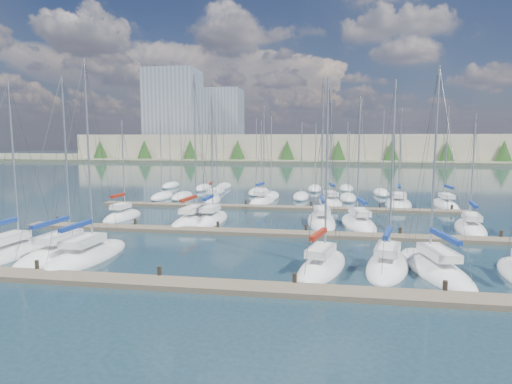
# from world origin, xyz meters

# --- Properties ---
(ground) EXTENTS (400.00, 400.00, 0.00)m
(ground) POSITION_xyz_m (0.00, 60.00, 0.00)
(ground) COLOR #213842
(ground) RESTS_ON ground
(dock_near) EXTENTS (44.00, 1.93, 1.10)m
(dock_near) POSITION_xyz_m (0.00, 2.01, 0.15)
(dock_near) COLOR #6B5E4C
(dock_near) RESTS_ON ground
(dock_mid) EXTENTS (44.00, 1.93, 1.10)m
(dock_mid) POSITION_xyz_m (0.00, 16.01, 0.15)
(dock_mid) COLOR #6B5E4C
(dock_mid) RESTS_ON ground
(dock_far) EXTENTS (44.00, 1.93, 1.10)m
(dock_far) POSITION_xyz_m (0.00, 30.01, 0.15)
(dock_far) COLOR #6B5E4C
(dock_far) RESTS_ON ground
(sailboat_d) EXTENTS (4.36, 8.16, 12.87)m
(sailboat_d) POSITION_xyz_m (5.49, 6.53, 0.19)
(sailboat_d) COLOR white
(sailboat_d) RESTS_ON ground
(sailboat_f) EXTENTS (4.30, 9.91, 13.58)m
(sailboat_f) POSITION_xyz_m (12.53, 7.32, 0.18)
(sailboat_f) COLOR white
(sailboat_f) RESTS_ON ground
(sailboat_i) EXTENTS (3.50, 9.75, 15.39)m
(sailboat_i) POSITION_xyz_m (-7.50, 20.68, 0.19)
(sailboat_i) COLOR white
(sailboat_i) RESTS_ON ground
(sailboat_q) EXTENTS (4.34, 9.38, 12.96)m
(sailboat_q) POSITION_xyz_m (14.83, 35.36, 0.17)
(sailboat_q) COLOR white
(sailboat_q) RESTS_ON ground
(sailboat_c) EXTENTS (3.66, 8.94, 14.54)m
(sailboat_c) POSITION_xyz_m (-10.86, 6.67, 0.18)
(sailboat_c) COLOR white
(sailboat_c) RESTS_ON ground
(sailboat_h) EXTENTS (2.92, 6.49, 11.00)m
(sailboat_h) POSITION_xyz_m (-15.46, 21.24, 0.18)
(sailboat_h) COLOR white
(sailboat_h) RESTS_ON ground
(sailboat_p) EXTENTS (3.99, 8.51, 13.87)m
(sailboat_p) POSITION_xyz_m (6.31, 35.51, 0.18)
(sailboat_p) COLOR white
(sailboat_p) RESTS_ON ground
(sailboat_j) EXTENTS (2.85, 7.95, 13.36)m
(sailboat_j) POSITION_xyz_m (-5.84, 21.35, 0.18)
(sailboat_j) COLOR white
(sailboat_j) RESTS_ON ground
(sailboat_r) EXTENTS (2.59, 8.04, 13.14)m
(sailboat_r) POSITION_xyz_m (20.49, 35.41, 0.19)
(sailboat_r) COLOR white
(sailboat_r) RESTS_ON ground
(sailboat_e) EXTENTS (4.32, 8.37, 12.80)m
(sailboat_e) POSITION_xyz_m (9.70, 7.57, 0.18)
(sailboat_e) COLOR white
(sailboat_e) RESTS_ON ground
(sailboat_o) EXTENTS (3.86, 7.46, 13.46)m
(sailboat_o) POSITION_xyz_m (-2.52, 34.82, 0.19)
(sailboat_o) COLOR white
(sailboat_o) RESTS_ON ground
(sailboat_b) EXTENTS (3.44, 10.13, 13.58)m
(sailboat_b) POSITION_xyz_m (-13.27, 7.59, 0.17)
(sailboat_b) COLOR white
(sailboat_b) RESTS_ON ground
(sailboat_l) EXTENTS (4.09, 9.04, 13.16)m
(sailboat_l) POSITION_xyz_m (8.88, 21.60, 0.18)
(sailboat_l) COLOR white
(sailboat_l) RESTS_ON ground
(sailboat_k) EXTENTS (3.40, 10.22, 15.02)m
(sailboat_k) POSITION_xyz_m (5.31, 22.14, 0.18)
(sailboat_k) COLOR white
(sailboat_k) RESTS_ON ground
(sailboat_a) EXTENTS (3.31, 9.40, 13.13)m
(sailboat_a) POSITION_xyz_m (-16.64, 6.45, 0.18)
(sailboat_a) COLOR white
(sailboat_a) RESTS_ON ground
(sailboat_m) EXTENTS (3.69, 8.34, 11.38)m
(sailboat_m) POSITION_xyz_m (18.83, 20.74, 0.18)
(sailboat_m) COLOR white
(sailboat_m) RESTS_ON ground
(sailboat_n) EXTENTS (3.13, 7.30, 12.96)m
(sailboat_n) POSITION_xyz_m (-9.45, 35.34, 0.20)
(sailboat_n) COLOR white
(sailboat_n) RESTS_ON ground
(distant_boats) EXTENTS (36.93, 20.75, 13.30)m
(distant_boats) POSITION_xyz_m (-4.34, 43.76, 0.29)
(distant_boats) COLOR #9EA0A5
(distant_boats) RESTS_ON ground
(shoreline) EXTENTS (400.00, 60.00, 38.00)m
(shoreline) POSITION_xyz_m (-13.29, 149.77, 7.44)
(shoreline) COLOR #666B51
(shoreline) RESTS_ON ground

